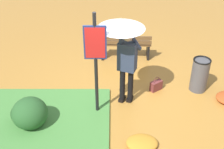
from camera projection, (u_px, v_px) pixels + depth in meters
ground_plane at (124, 96)px, 7.18m from camera, size 18.00×18.00×0.00m
person_with_umbrella at (124, 41)px, 6.16m from camera, size 0.96×0.96×2.04m
info_sign_post at (96, 54)px, 5.91m from camera, size 0.44×0.07×2.30m
handbag at (156, 85)px, 7.32m from camera, size 0.33×0.29×0.37m
park_bench at (125, 45)px, 8.47m from camera, size 1.40×0.39×0.75m
trash_bin at (200, 75)px, 7.19m from camera, size 0.42×0.42×0.83m
shrub_cluster at (28, 113)px, 6.18m from camera, size 0.80×0.72×0.65m
leaf_pile_near_person at (142, 143)px, 5.82m from camera, size 0.61×0.49×0.13m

